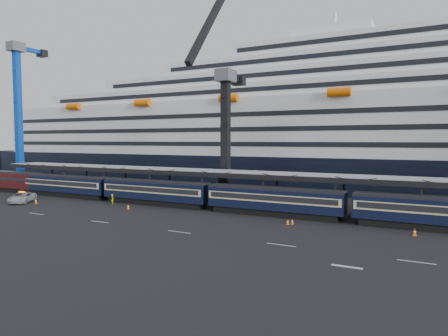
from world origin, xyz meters
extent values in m
plane|color=black|center=(0.00, 0.00, 0.00)|extent=(260.00, 260.00, 0.00)
cube|color=beige|center=(-38.00, -4.00, 0.01)|extent=(3.00, 0.15, 0.02)
cube|color=beige|center=(-26.00, -4.00, 0.01)|extent=(3.00, 0.15, 0.02)
cube|color=beige|center=(-14.00, -4.00, 0.01)|extent=(3.00, 0.15, 0.02)
cube|color=beige|center=(-2.00, -4.00, 0.01)|extent=(3.00, 0.15, 0.02)
cube|color=beige|center=(10.00, -4.00, 0.01)|extent=(3.00, 0.15, 0.02)
cube|color=beige|center=(5.00, -8.00, 0.01)|extent=(2.50, 0.40, 0.02)
cube|color=black|center=(-48.00, 10.00, 0.45)|extent=(17.48, 2.40, 0.90)
cube|color=black|center=(-48.00, 10.00, 2.25)|extent=(19.00, 2.80, 2.70)
cube|color=beige|center=(-48.00, 10.00, 2.55)|extent=(18.62, 2.92, 1.05)
cube|color=black|center=(-48.00, 10.00, 2.60)|extent=(17.86, 2.98, 0.70)
cube|color=black|center=(-48.00, 10.00, 3.75)|extent=(19.00, 2.50, 0.35)
cube|color=black|center=(-28.00, 10.00, 0.45)|extent=(17.48, 2.40, 0.90)
cube|color=black|center=(-28.00, 10.00, 2.25)|extent=(19.00, 2.80, 2.70)
cube|color=beige|center=(-28.00, 10.00, 2.55)|extent=(18.62, 2.92, 1.05)
cube|color=black|center=(-28.00, 10.00, 2.60)|extent=(17.86, 2.98, 0.70)
cube|color=black|center=(-28.00, 10.00, 3.75)|extent=(19.00, 2.50, 0.35)
cube|color=black|center=(-8.00, 10.00, 0.45)|extent=(17.48, 2.40, 0.90)
cube|color=black|center=(-8.00, 10.00, 2.25)|extent=(19.00, 2.80, 2.70)
cube|color=beige|center=(-8.00, 10.00, 2.55)|extent=(18.62, 2.92, 1.05)
cube|color=black|center=(-8.00, 10.00, 2.60)|extent=(17.86, 2.98, 0.70)
cube|color=black|center=(-8.00, 10.00, 3.75)|extent=(19.00, 2.50, 0.35)
cube|color=black|center=(12.00, 10.00, 0.45)|extent=(17.48, 2.40, 0.90)
cube|color=black|center=(12.00, 10.00, 2.25)|extent=(19.00, 2.80, 2.70)
cube|color=beige|center=(12.00, 10.00, 2.55)|extent=(18.62, 2.92, 1.05)
cube|color=black|center=(12.00, 10.00, 2.60)|extent=(17.86, 2.98, 0.70)
cube|color=black|center=(12.00, 10.00, 3.75)|extent=(19.00, 2.50, 0.35)
cube|color=black|center=(-64.00, 10.00, 0.45)|extent=(14.00, 2.50, 0.90)
cube|color=#330B0D|center=(-64.00, 10.00, 2.30)|extent=(15.00, 2.90, 2.90)
cube|color=black|center=(-64.00, 10.00, 3.90)|extent=(15.00, 2.60, 0.30)
cube|color=black|center=(-64.00, 10.00, 2.70)|extent=(15.10, 3.00, 0.60)
cube|color=#979A9E|center=(0.00, 14.00, 5.40)|extent=(130.00, 6.00, 0.25)
cube|color=black|center=(0.00, 11.00, 5.10)|extent=(130.00, 0.25, 0.70)
cube|color=black|center=(0.00, 17.00, 5.10)|extent=(130.00, 0.25, 0.70)
cube|color=black|center=(-60.00, 11.20, 2.70)|extent=(0.25, 0.25, 5.40)
cube|color=black|center=(-60.00, 16.80, 2.70)|extent=(0.25, 0.25, 5.40)
cube|color=black|center=(-50.00, 11.20, 2.70)|extent=(0.25, 0.25, 5.40)
cube|color=black|center=(-50.00, 16.80, 2.70)|extent=(0.25, 0.25, 5.40)
cube|color=black|center=(-40.00, 11.20, 2.70)|extent=(0.25, 0.25, 5.40)
cube|color=black|center=(-40.00, 16.80, 2.70)|extent=(0.25, 0.25, 5.40)
cube|color=black|center=(-30.00, 11.20, 2.70)|extent=(0.25, 0.25, 5.40)
cube|color=black|center=(-30.00, 16.80, 2.70)|extent=(0.25, 0.25, 5.40)
cube|color=black|center=(-20.00, 11.20, 2.70)|extent=(0.25, 0.25, 5.40)
cube|color=black|center=(-20.00, 16.80, 2.70)|extent=(0.25, 0.25, 5.40)
cube|color=black|center=(-10.00, 11.20, 2.70)|extent=(0.25, 0.25, 5.40)
cube|color=black|center=(-10.00, 16.80, 2.70)|extent=(0.25, 0.25, 5.40)
cube|color=black|center=(0.00, 11.20, 2.70)|extent=(0.25, 0.25, 5.40)
cube|color=black|center=(0.00, 16.80, 2.70)|extent=(0.25, 0.25, 5.40)
cube|color=black|center=(10.00, 11.20, 2.70)|extent=(0.25, 0.25, 5.40)
cube|color=black|center=(10.00, 16.80, 2.70)|extent=(0.25, 0.25, 5.40)
cube|color=black|center=(0.00, 46.00, 3.50)|extent=(200.00, 28.00, 7.00)
cube|color=black|center=(-106.00, 46.00, 3.50)|extent=(16.17, 18.35, 7.00)
cube|color=silver|center=(0.00, 46.00, 13.00)|extent=(190.00, 26.88, 12.00)
cube|color=silver|center=(0.00, 46.00, 20.50)|extent=(160.00, 24.64, 3.00)
cube|color=black|center=(0.00, 33.63, 20.50)|extent=(153.60, 0.12, 0.90)
cube|color=silver|center=(0.00, 46.00, 23.50)|extent=(124.00, 21.84, 3.00)
cube|color=black|center=(0.00, 35.03, 23.50)|extent=(119.04, 0.12, 0.90)
cube|color=silver|center=(0.00, 46.00, 26.50)|extent=(90.00, 19.04, 3.00)
cube|color=black|center=(0.00, 36.43, 26.50)|extent=(86.40, 0.12, 0.90)
cube|color=silver|center=(0.00, 46.00, 29.50)|extent=(56.00, 16.24, 3.00)
cube|color=black|center=(0.00, 37.83, 29.50)|extent=(53.76, 0.12, 0.90)
cube|color=silver|center=(-8.00, 46.00, 32.00)|extent=(16.00, 12.00, 2.50)
cylinder|color=orange|center=(-70.00, 31.96, 18.80)|extent=(4.00, 1.60, 1.60)
cylinder|color=orange|center=(-48.00, 31.96, 18.80)|extent=(4.00, 1.60, 1.60)
cylinder|color=orange|center=(-26.00, 31.96, 18.80)|extent=(4.00, 1.60, 1.60)
cylinder|color=orange|center=(-4.00, 31.96, 18.80)|extent=(4.00, 1.60, 1.60)
cube|color=#4E5256|center=(-72.00, 18.00, 1.00)|extent=(4.50, 4.50, 2.00)
cube|color=#0C42BA|center=(-72.00, 18.00, 16.00)|extent=(1.30, 1.30, 28.00)
cube|color=#4E5256|center=(-72.00, 18.00, 31.00)|extent=(2.60, 3.20, 2.00)
cube|color=#0C42BA|center=(-72.00, 21.36, 31.00)|extent=(0.90, 6.72, 0.90)
cube|color=black|center=(-72.00, 24.72, 30.80)|extent=(2.20, 1.60, 1.60)
cube|color=#4E5256|center=(-20.00, 19.00, 1.00)|extent=(4.50, 4.50, 2.00)
cube|color=black|center=(-20.00, 19.00, 11.00)|extent=(1.30, 1.30, 18.00)
cube|color=#4E5256|center=(-20.00, 19.00, 21.00)|extent=(2.60, 3.20, 2.00)
cube|color=black|center=(-20.00, 13.21, 27.89)|extent=(0.90, 12.26, 14.37)
cube|color=black|center=(-20.00, 21.52, 21.00)|extent=(0.90, 5.04, 0.90)
cube|color=black|center=(-20.00, 24.04, 20.80)|extent=(2.20, 1.60, 1.60)
imported|color=#A6A9AD|center=(-48.93, 1.73, 0.84)|extent=(5.58, 6.62, 1.69)
imported|color=#B3DB0B|center=(-34.62, 7.50, 0.80)|extent=(0.70, 0.67, 1.61)
cube|color=orange|center=(-45.90, 2.02, 0.02)|extent=(0.41, 0.41, 0.04)
cone|color=orange|center=(-45.90, 2.02, 0.43)|extent=(0.35, 0.35, 0.78)
cylinder|color=white|center=(-45.90, 2.02, 0.43)|extent=(0.29, 0.29, 0.13)
cube|color=orange|center=(-29.06, 4.83, 0.02)|extent=(0.40, 0.40, 0.04)
cone|color=orange|center=(-29.06, 4.83, 0.42)|extent=(0.33, 0.33, 0.75)
cylinder|color=white|center=(-29.06, 4.83, 0.42)|extent=(0.28, 0.28, 0.12)
cube|color=orange|center=(-4.04, 5.82, 0.02)|extent=(0.35, 0.35, 0.04)
cone|color=orange|center=(-4.04, 5.82, 0.36)|extent=(0.29, 0.29, 0.66)
cylinder|color=white|center=(-4.04, 5.82, 0.36)|extent=(0.25, 0.25, 0.11)
cube|color=orange|center=(-4.46, 5.41, 0.02)|extent=(0.35, 0.35, 0.04)
cone|color=orange|center=(-4.46, 5.41, 0.37)|extent=(0.29, 0.29, 0.66)
cylinder|color=white|center=(-4.46, 5.41, 0.37)|extent=(0.25, 0.25, 0.11)
cube|color=orange|center=(9.50, 6.30, 0.02)|extent=(0.41, 0.41, 0.04)
cone|color=orange|center=(9.50, 6.30, 0.43)|extent=(0.35, 0.35, 0.78)
cylinder|color=white|center=(9.50, 6.30, 0.43)|extent=(0.29, 0.29, 0.13)
camera|label=1|loc=(10.79, -40.82, 10.29)|focal=32.00mm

